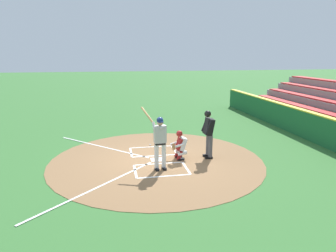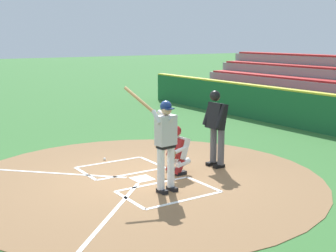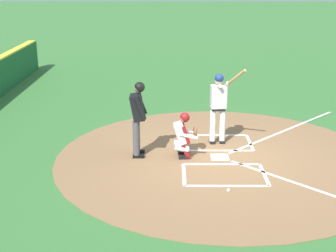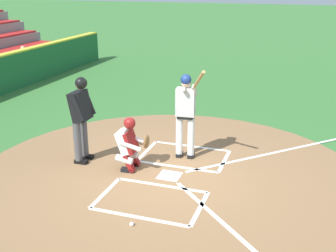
{
  "view_description": "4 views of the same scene",
  "coord_description": "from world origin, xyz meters",
  "px_view_note": "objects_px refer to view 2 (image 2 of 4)",
  "views": [
    {
      "loc": [
        -10.88,
        1.6,
        3.94
      ],
      "look_at": [
        0.16,
        -0.47,
        1.27
      ],
      "focal_mm": 32.64,
      "sensor_mm": 36.0,
      "label": 1
    },
    {
      "loc": [
        -8.56,
        4.95,
        3.1
      ],
      "look_at": [
        -0.5,
        -0.35,
        1.25
      ],
      "focal_mm": 49.69,
      "sensor_mm": 36.0,
      "label": 2
    },
    {
      "loc": [
        11.0,
        -1.2,
        4.39
      ],
      "look_at": [
        0.37,
        -1.26,
        0.93
      ],
      "focal_mm": 51.7,
      "sensor_mm": 36.0,
      "label": 3
    },
    {
      "loc": [
        7.28,
        2.44,
        3.77
      ],
      "look_at": [
        -0.14,
        -0.08,
        1.01
      ],
      "focal_mm": 45.3,
      "sensor_mm": 36.0,
      "label": 4
    }
  ],
  "objects_px": {
    "catcher": "(177,149)",
    "baseball": "(105,159)",
    "batter": "(165,139)",
    "plate_umpire": "(216,123)"
  },
  "relations": [
    {
      "from": "catcher",
      "to": "plate_umpire",
      "type": "distance_m",
      "value": 1.21
    },
    {
      "from": "catcher",
      "to": "plate_umpire",
      "type": "relative_size",
      "value": 0.61
    },
    {
      "from": "batter",
      "to": "plate_umpire",
      "type": "xyz_separation_m",
      "value": [
        0.88,
        -2.03,
        -0.02
      ]
    },
    {
      "from": "catcher",
      "to": "baseball",
      "type": "height_order",
      "value": "catcher"
    },
    {
      "from": "baseball",
      "to": "catcher",
      "type": "bearing_deg",
      "value": -156.07
    },
    {
      "from": "batter",
      "to": "plate_umpire",
      "type": "bearing_deg",
      "value": -66.47
    },
    {
      "from": "plate_umpire",
      "to": "catcher",
      "type": "bearing_deg",
      "value": 88.1
    },
    {
      "from": "catcher",
      "to": "baseball",
      "type": "relative_size",
      "value": 15.27
    },
    {
      "from": "batter",
      "to": "plate_umpire",
      "type": "height_order",
      "value": "batter"
    },
    {
      "from": "batter",
      "to": "baseball",
      "type": "distance_m",
      "value": 3.09
    }
  ]
}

